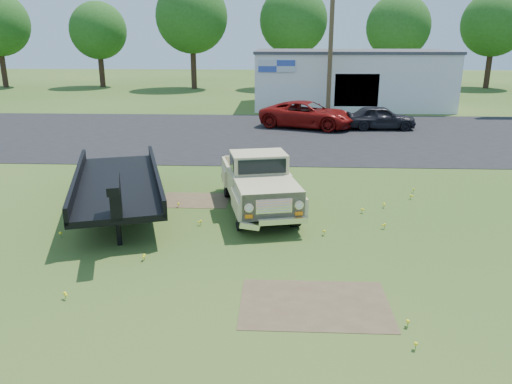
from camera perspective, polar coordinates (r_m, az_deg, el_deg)
ground at (r=13.03m, az=-0.77°, el=-5.94°), size 140.00×140.00×0.00m
asphalt_lot at (r=27.44m, az=1.12°, el=6.57°), size 90.00×14.00×0.02m
dirt_patch_a at (r=10.35m, az=6.73°, el=-12.65°), size 3.00×2.00×0.01m
dirt_patch_b at (r=16.51m, az=-6.98°, el=-0.95°), size 2.20×1.60×0.01m
commercial_building at (r=39.41m, az=10.62°, el=12.67°), size 14.20×8.20×4.15m
utility_pole_mid at (r=34.10m, az=8.53°, el=16.29°), size 1.60×0.30×9.00m
treeline_b at (r=56.16m, az=-17.60°, el=17.17°), size 5.76×5.76×8.57m
treeline_c at (r=52.21m, az=-7.35°, el=19.23°), size 7.04×7.04×10.47m
treeline_d at (r=52.47m, az=4.31°, el=18.96°), size 6.72×6.72×10.00m
treeline_e at (r=52.18m, az=15.94°, el=17.69°), size 6.08×6.08×9.04m
treeline_f at (r=57.53m, az=25.57°, el=16.94°), size 6.40×6.40×9.52m
vintage_pickup_truck at (r=15.24m, az=0.29°, el=1.21°), size 2.99×5.33×1.82m
flatbed_trailer at (r=15.75m, az=-15.56°, el=1.43°), size 4.50×7.72×2.00m
red_pickup at (r=29.57m, az=5.89°, el=8.76°), size 6.01×4.24×1.52m
dark_sedan at (r=29.83m, az=14.03°, el=8.24°), size 4.00×1.72×1.34m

